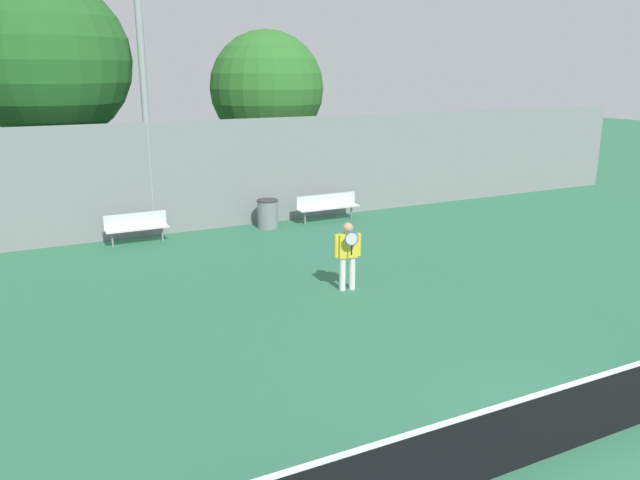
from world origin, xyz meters
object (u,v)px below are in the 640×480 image
tennis_player (348,252)px  bench_courtside_far (136,225)px  tree_green_tall (267,89)px  trash_bin (268,214)px  tree_green_broad (48,61)px  tennis_net (587,410)px  bench_courtside_near (327,204)px  light_pole_near_left (140,29)px

tennis_player → bench_courtside_far: size_ratio=0.89×
tree_green_tall → trash_bin: bearing=-113.1°
tree_green_broad → bench_courtside_far: bearing=-64.5°
tennis_net → bench_courtside_near: (2.84, 12.81, 0.05)m
bench_courtside_far → tennis_net: bearing=-75.6°
tennis_net → trash_bin: size_ratio=12.69×
bench_courtside_far → trash_bin: bearing=0.4°
bench_courtside_near → tree_green_tall: 5.00m
bench_courtside_near → light_pole_near_left: light_pole_near_left is taller
trash_bin → tree_green_broad: tree_green_broad is taller
tennis_net → tree_green_broad: 17.48m
trash_bin → tree_green_tall: size_ratio=0.15×
tree_green_tall → tennis_player: bearing=-102.0°
tree_green_broad → tennis_player: bearing=-61.9°
bench_courtside_near → light_pole_near_left: bearing=171.6°
light_pole_near_left → tennis_net: bearing=-79.0°
bench_courtside_far → tree_green_tall: (5.47, 3.39, 3.62)m
tree_green_broad → light_pole_near_left: bearing=-48.4°
tennis_net → bench_courtside_far: bearing=104.4°
bench_courtside_near → tree_green_broad: 9.56m
bench_courtside_far → light_pole_near_left: (0.65, 0.81, 5.36)m
tennis_player → bench_courtside_far: 7.03m
tennis_net → bench_courtside_near: tennis_net is taller
tennis_net → bench_courtside_far: tennis_net is taller
light_pole_near_left → tree_green_broad: 3.50m
tennis_net → bench_courtside_far: size_ratio=6.56×
bench_courtside_far → trash_bin: 4.04m
bench_courtside_far → tennis_player: bearing=-60.5°
bench_courtside_near → bench_courtside_far: 6.14m
bench_courtside_far → tree_green_tall: 7.39m
tennis_net → tennis_player: size_ratio=7.35×
tree_green_tall → light_pole_near_left: bearing=-151.8°
tennis_net → tree_green_tall: tree_green_tall is taller
trash_bin → tree_green_tall: bearing=66.9°
tennis_net → bench_courtside_near: 13.12m
bench_courtside_far → tree_green_tall: tree_green_tall is taller
tree_green_broad → trash_bin: bearing=-30.5°
bench_courtside_near → tree_green_tall: size_ratio=0.35×
tennis_player → bench_courtside_near: tennis_player is taller
bench_courtside_near → bench_courtside_far: (-6.14, -0.00, -0.00)m
tennis_player → trash_bin: tennis_player is taller
tennis_player → trash_bin: bearing=96.4°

